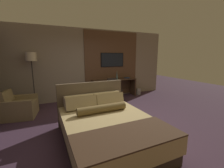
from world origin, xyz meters
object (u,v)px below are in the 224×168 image
desk (114,85)px  vase_tall (117,75)px  tv (112,60)px  floor_lamp (31,61)px  bed (107,126)px  desk_chair (114,88)px  waste_bin (138,91)px  armchair_by_window (20,108)px  book (127,78)px

desk → vase_tall: 0.45m
tv → floor_lamp: (-3.05, -0.24, -0.01)m
bed → desk_chair: 2.79m
desk_chair → waste_bin: (1.49, 0.46, -0.40)m
desk → floor_lamp: floor_lamp is taller
desk_chair → waste_bin: 1.61m
armchair_by_window → waste_bin: size_ratio=3.47×
armchair_by_window → desk_chair: bearing=-76.7°
desk_chair → book: bearing=24.8°
armchair_by_window → waste_bin: bearing=-72.1°
waste_bin → tv: bearing=164.9°
armchair_by_window → vase_tall: 3.65m
bed → tv: 3.82m
tv → vase_tall: bearing=-73.0°
bed → desk_chair: bed is taller
desk_chair → tv: bearing=60.6°
book → desk_chair: bearing=-147.6°
armchair_by_window → tv: bearing=-64.5°
desk → book: size_ratio=8.37×
tv → desk_chair: 1.33m
desk → floor_lamp: bearing=-179.0°
desk → book: book is taller
bed → waste_bin: (2.81, 2.90, -0.18)m
vase_tall → floor_lamp: bearing=179.3°
desk → waste_bin: 1.24m
floor_lamp → book: floor_lamp is taller
bed → waste_bin: bed is taller
desk → waste_bin: size_ratio=6.82×
bed → floor_lamp: 3.52m
vase_tall → waste_bin: (1.09, -0.04, -0.82)m
floor_lamp → book: bearing=1.0°
bed → waste_bin: 4.04m
tv → armchair_by_window: tv is taller
desk → desk_chair: 0.67m
desk → vase_tall: size_ratio=5.05×
desk → desk_chair: (-0.31, -0.59, 0.02)m
desk → tv: tv is taller
bed → desk_chair: (1.33, 2.44, 0.22)m
tv → floor_lamp: bearing=-175.5°
armchair_by_window → book: book is taller
desk_chair → book: 1.15m
desk → waste_bin: bearing=-6.2°
tv → book: bearing=-15.4°
tv → waste_bin: bearing=-15.1°
armchair_by_window → book: size_ratio=4.25×
tv → bed: bearing=-117.0°
vase_tall → book: 0.59m
armchair_by_window → vase_tall: bearing=-69.1°
tv → waste_bin: 1.88m
book → waste_bin: (0.54, -0.14, -0.65)m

